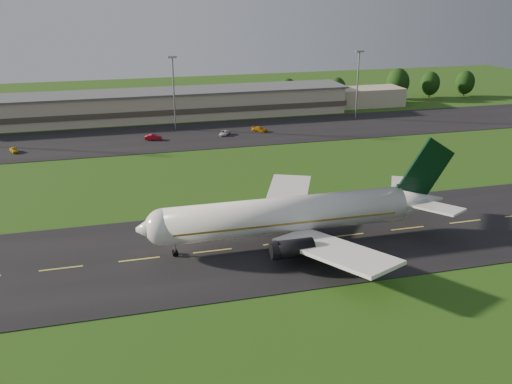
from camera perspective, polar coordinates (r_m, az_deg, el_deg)
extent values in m
plane|color=#274711|center=(87.45, -4.36, -5.95)|extent=(360.00, 360.00, 0.00)
cube|color=black|center=(87.43, -4.36, -5.92)|extent=(220.00, 30.00, 0.10)
cube|color=black|center=(154.88, -9.48, 5.39)|extent=(260.00, 30.00, 0.10)
cylinder|color=white|center=(88.20, 3.12, -2.27)|extent=(38.03, 5.84, 5.60)
sphere|color=white|center=(84.69, -9.24, -3.48)|extent=(5.60, 5.60, 5.60)
cone|color=white|center=(84.57, -10.58, -3.60)|extent=(4.03, 5.40, 5.38)
cone|color=white|center=(97.11, 15.87, -0.92)|extent=(9.03, 5.54, 5.49)
cube|color=olive|center=(88.19, 2.81, -2.52)|extent=(35.04, 5.86, 0.28)
cube|color=black|center=(84.44, -9.66, -3.18)|extent=(2.02, 3.01, 0.65)
cube|color=white|center=(80.52, 7.89, -5.86)|extent=(14.02, 20.19, 2.20)
cube|color=white|center=(99.51, 3.10, -0.58)|extent=(14.20, 20.17, 2.20)
cube|color=white|center=(92.85, 17.45, -1.45)|extent=(7.49, 9.39, 0.91)
cube|color=white|center=(100.87, 14.52, 0.53)|extent=(7.56, 9.38, 0.91)
cube|color=black|center=(95.78, 15.20, 0.01)|extent=(5.00, 0.58, 3.00)
cube|color=black|center=(95.88, 16.70, 2.22)|extent=(9.44, 0.51, 10.55)
cylinder|color=black|center=(81.59, 3.81, -5.66)|extent=(5.62, 2.74, 2.70)
cylinder|color=black|center=(95.61, 0.79, -1.67)|extent=(5.62, 2.74, 2.70)
cube|color=#B9AB8D|center=(177.36, -10.40, 8.47)|extent=(120.00, 15.00, 8.00)
cube|color=#4C4438|center=(177.52, -10.39, 8.22)|extent=(121.00, 15.40, 1.60)
cube|color=#595B60|center=(176.62, -10.49, 9.79)|extent=(122.00, 16.00, 0.50)
cube|color=#B9AB8D|center=(197.74, 10.44, 9.33)|extent=(28.00, 11.00, 6.00)
cylinder|color=gray|center=(161.11, -8.21, 9.64)|extent=(0.44, 0.44, 20.00)
cube|color=gray|center=(159.67, -8.39, 13.21)|extent=(2.40, 1.20, 0.50)
cylinder|color=gray|center=(176.31, 10.10, 10.41)|extent=(0.44, 0.44, 20.00)
cube|color=gray|center=(174.99, 10.31, 13.67)|extent=(2.40, 1.20, 0.50)
cylinder|color=black|center=(187.51, -21.84, 7.14)|extent=(0.56, 0.56, 2.56)
ellipsoid|color=black|center=(186.93, -21.96, 8.07)|extent=(5.97, 5.97, 7.46)
cylinder|color=black|center=(198.25, 3.17, 9.17)|extent=(0.56, 0.56, 2.75)
ellipsoid|color=black|center=(197.66, 3.19, 10.13)|extent=(6.42, 6.42, 8.03)
cylinder|color=black|center=(203.95, 8.05, 9.30)|extent=(0.56, 0.56, 2.67)
ellipsoid|color=black|center=(203.39, 8.10, 10.20)|extent=(6.22, 6.22, 7.78)
cylinder|color=black|center=(213.07, 13.91, 9.47)|extent=(0.56, 0.56, 3.44)
ellipsoid|color=black|center=(212.40, 14.01, 10.58)|extent=(8.02, 8.02, 10.03)
cylinder|color=black|center=(219.48, 16.93, 9.42)|extent=(0.56, 0.56, 2.93)
ellipsoid|color=black|center=(218.91, 17.02, 10.34)|extent=(6.85, 6.85, 8.56)
cylinder|color=black|center=(226.07, 20.07, 9.36)|extent=(0.56, 0.56, 2.93)
ellipsoid|color=black|center=(225.52, 20.18, 10.25)|extent=(6.84, 6.84, 8.55)
imported|color=#BE980B|center=(150.43, -23.06, 3.90)|extent=(2.63, 3.92, 1.24)
imported|color=maroon|center=(152.31, -10.23, 5.41)|extent=(4.61, 2.49, 1.44)
imported|color=silver|center=(155.36, -3.18, 5.93)|extent=(3.93, 4.68, 1.19)
imported|color=#C5820B|center=(159.03, 0.36, 6.30)|extent=(4.63, 4.19, 1.30)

